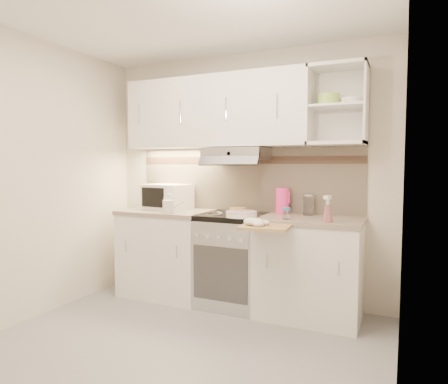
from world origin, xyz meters
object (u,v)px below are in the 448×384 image
(watering_can, at_px, (169,206))
(cutting_board, at_px, (266,227))
(pink_pitcher, at_px, (283,201))
(spray_bottle, at_px, (328,211))
(plate_stack, at_px, (241,214))
(electric_range, at_px, (233,259))
(glass_jar, at_px, (309,205))
(microwave, at_px, (167,196))

(watering_can, relative_size, cutting_board, 0.58)
(pink_pitcher, bearing_deg, cutting_board, -88.82)
(cutting_board, bearing_deg, spray_bottle, 26.15)
(plate_stack, bearing_deg, spray_bottle, -0.30)
(electric_range, height_order, pink_pitcher, pink_pitcher)
(spray_bottle, bearing_deg, plate_stack, -162.51)
(watering_can, bearing_deg, pink_pitcher, 8.30)
(electric_range, distance_m, glass_jar, 0.91)
(microwave, height_order, glass_jar, microwave)
(pink_pitcher, height_order, spray_bottle, pink_pitcher)
(cutting_board, bearing_deg, electric_range, 133.07)
(glass_jar, xyz_separation_m, cutting_board, (-0.20, -0.65, -0.13))
(pink_pitcher, bearing_deg, microwave, -179.24)
(watering_can, distance_m, plate_stack, 0.76)
(plate_stack, xyz_separation_m, cutting_board, (0.32, -0.27, -0.06))
(glass_jar, bearing_deg, watering_can, -162.55)
(plate_stack, bearing_deg, watering_can, -178.27)
(plate_stack, relative_size, cutting_board, 0.72)
(electric_range, xyz_separation_m, cutting_board, (0.49, -0.45, 0.42))
(electric_range, relative_size, watering_can, 3.96)
(microwave, distance_m, cutting_board, 1.43)
(microwave, height_order, cutting_board, microwave)
(pink_pitcher, height_order, glass_jar, pink_pitcher)
(microwave, bearing_deg, electric_range, 0.49)
(microwave, bearing_deg, spray_bottle, -1.15)
(electric_range, height_order, spray_bottle, spray_bottle)
(electric_range, bearing_deg, spray_bottle, -11.14)
(spray_bottle, bearing_deg, watering_can, -161.51)
(pink_pitcher, bearing_deg, spray_bottle, -40.83)
(watering_can, bearing_deg, cutting_board, -25.87)
(microwave, relative_size, glass_jar, 2.60)
(electric_range, distance_m, plate_stack, 0.53)
(glass_jar, distance_m, cutting_board, 0.69)
(glass_jar, distance_m, spray_bottle, 0.46)
(watering_can, bearing_deg, electric_range, 5.89)
(cutting_board, bearing_deg, glass_jar, 68.20)
(cutting_board, bearing_deg, plate_stack, 135.97)
(watering_can, xyz_separation_m, plate_stack, (0.75, 0.02, -0.04))
(pink_pitcher, bearing_deg, glass_jar, -3.08)
(spray_bottle, distance_m, cutting_board, 0.53)
(spray_bottle, bearing_deg, electric_range, -173.35)
(watering_can, relative_size, plate_stack, 0.80)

